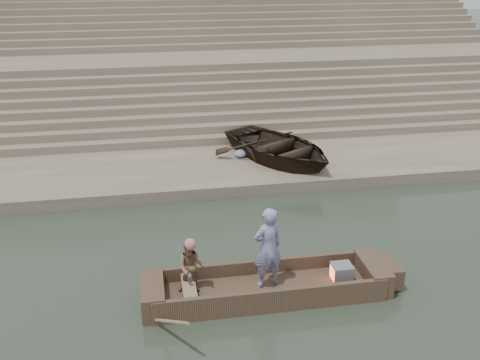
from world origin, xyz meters
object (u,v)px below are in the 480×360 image
object	(u,v)px
standing_man	(268,248)
television	(341,272)
beached_rowboat	(279,147)
rowing_man	(191,267)
main_rowboat	(266,291)

from	to	relation	value
standing_man	television	xyz separation A→B (m)	(1.73, -0.12, -0.77)
standing_man	beached_rowboat	world-z (taller)	standing_man
standing_man	rowing_man	xyz separation A→B (m)	(-1.71, 0.04, -0.34)
main_rowboat	beached_rowboat	world-z (taller)	beached_rowboat
rowing_man	main_rowboat	bearing A→B (deg)	4.86
main_rowboat	rowing_man	world-z (taller)	rowing_man
rowing_man	beached_rowboat	size ratio (longest dim) A/B	0.27
main_rowboat	rowing_man	size ratio (longest dim) A/B	3.97
main_rowboat	standing_man	distance (m)	1.08
beached_rowboat	main_rowboat	bearing A→B (deg)	-134.91
main_rowboat	television	distance (m)	1.79
rowing_man	standing_man	bearing A→B (deg)	8.84
rowing_man	television	size ratio (longest dim) A/B	2.74
main_rowboat	beached_rowboat	distance (m)	7.68
main_rowboat	beached_rowboat	size ratio (longest dim) A/B	1.07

